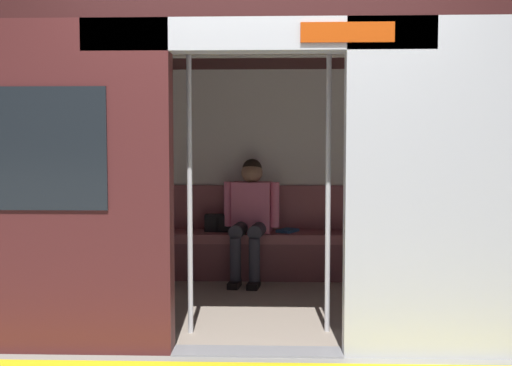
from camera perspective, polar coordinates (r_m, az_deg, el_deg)
The scene contains 8 objects.
ground_plane at distance 3.87m, azimuth 0.14°, elevation -16.19°, with size 60.00×60.00×0.00m, color gray.
train_car at distance 4.80m, azimuth -0.42°, elevation 5.42°, with size 6.40×2.60×2.21m.
bench_seat at distance 5.81m, azimuth 0.75°, elevation -5.90°, with size 2.63×0.44×0.46m.
person_seated at distance 5.72m, azimuth -0.54°, elevation -2.75°, with size 0.55×0.71×1.18m.
handbag at distance 5.89m, azimuth -3.73°, elevation -3.90°, with size 0.26×0.15×0.17m.
book at distance 5.85m, azimuth 3.09°, elevation -4.65°, with size 0.15×0.22×0.03m, color #26598C.
grab_pole_door at distance 4.06m, azimuth -6.48°, elevation -0.31°, with size 0.04×0.04×2.07m, color silver.
grab_pole_far at distance 4.10m, azimuth 7.04°, elevation -0.28°, with size 0.04×0.04×2.07m, color silver.
Camera 1 is at (-0.11, 3.64, 1.32)m, focal length 41.03 mm.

